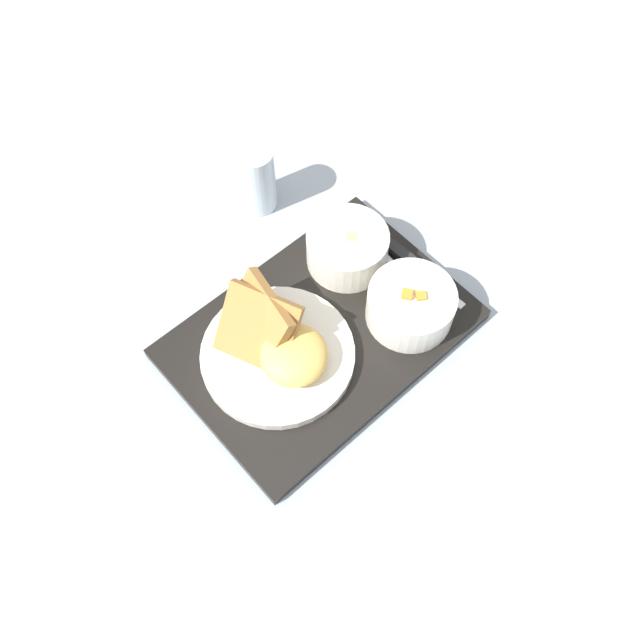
{
  "coord_description": "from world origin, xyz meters",
  "views": [
    {
      "loc": [
        0.35,
        0.3,
        0.88
      ],
      "look_at": [
        0.0,
        0.0,
        0.05
      ],
      "focal_mm": 38.0,
      "sensor_mm": 36.0,
      "label": 1
    }
  ],
  "objects_px": {
    "bowl_soup": "(347,247)",
    "plate_main": "(277,348)",
    "knife": "(400,254)",
    "glass_water": "(257,181)",
    "spoon": "(401,273)",
    "bowl_salad": "(411,304)"
  },
  "relations": [
    {
      "from": "plate_main",
      "to": "glass_water",
      "type": "relative_size",
      "value": 1.84
    },
    {
      "from": "bowl_soup",
      "to": "spoon",
      "type": "distance_m",
      "value": 0.09
    },
    {
      "from": "spoon",
      "to": "glass_water",
      "type": "bearing_deg",
      "value": -163.09
    },
    {
      "from": "bowl_soup",
      "to": "plate_main",
      "type": "height_order",
      "value": "plate_main"
    },
    {
      "from": "plate_main",
      "to": "knife",
      "type": "height_order",
      "value": "plate_main"
    },
    {
      "from": "bowl_salad",
      "to": "bowl_soup",
      "type": "relative_size",
      "value": 1.03
    },
    {
      "from": "bowl_salad",
      "to": "knife",
      "type": "bearing_deg",
      "value": -135.59
    },
    {
      "from": "plate_main",
      "to": "glass_water",
      "type": "bearing_deg",
      "value": -131.53
    },
    {
      "from": "bowl_salad",
      "to": "glass_water",
      "type": "height_order",
      "value": "glass_water"
    },
    {
      "from": "bowl_salad",
      "to": "knife",
      "type": "height_order",
      "value": "bowl_salad"
    },
    {
      "from": "spoon",
      "to": "glass_water",
      "type": "height_order",
      "value": "glass_water"
    },
    {
      "from": "knife",
      "to": "glass_water",
      "type": "xyz_separation_m",
      "value": [
        0.05,
        -0.25,
        0.02
      ]
    },
    {
      "from": "plate_main",
      "to": "spoon",
      "type": "height_order",
      "value": "plate_main"
    },
    {
      "from": "glass_water",
      "to": "bowl_salad",
      "type": "bearing_deg",
      "value": 85.9
    },
    {
      "from": "bowl_salad",
      "to": "plate_main",
      "type": "relative_size",
      "value": 0.58
    },
    {
      "from": "knife",
      "to": "glass_water",
      "type": "distance_m",
      "value": 0.25
    },
    {
      "from": "bowl_salad",
      "to": "spoon",
      "type": "bearing_deg",
      "value": -133.78
    },
    {
      "from": "bowl_salad",
      "to": "plate_main",
      "type": "height_order",
      "value": "plate_main"
    },
    {
      "from": "bowl_salad",
      "to": "bowl_soup",
      "type": "bearing_deg",
      "value": -97.63
    },
    {
      "from": "plate_main",
      "to": "glass_water",
      "type": "height_order",
      "value": "glass_water"
    },
    {
      "from": "bowl_soup",
      "to": "knife",
      "type": "xyz_separation_m",
      "value": [
        -0.06,
        0.06,
        -0.03
      ]
    },
    {
      "from": "bowl_soup",
      "to": "plate_main",
      "type": "distance_m",
      "value": 0.19
    }
  ]
}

